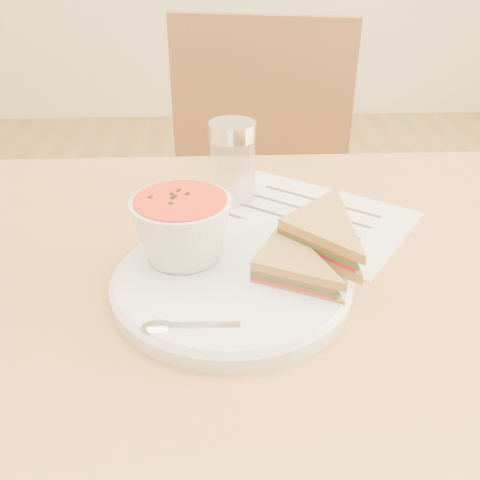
{
  "coord_description": "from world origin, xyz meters",
  "views": [
    {
      "loc": [
        0.01,
        -0.51,
        1.09
      ],
      "look_at": [
        0.03,
        -0.02,
        0.8
      ],
      "focal_mm": 40.0,
      "sensor_mm": 36.0,
      "label": 1
    }
  ],
  "objects_px": {
    "soup_bowl": "(182,232)",
    "chair_far": "(245,249)",
    "dining_table": "(217,478)",
    "condiment_shaker": "(233,163)",
    "plate": "(232,283)"
  },
  "relations": [
    {
      "from": "plate",
      "to": "chair_far",
      "type": "bearing_deg",
      "value": 85.36
    },
    {
      "from": "soup_bowl",
      "to": "chair_far",
      "type": "bearing_deg",
      "value": 79.41
    },
    {
      "from": "chair_far",
      "to": "plate",
      "type": "distance_m",
      "value": 0.63
    },
    {
      "from": "chair_far",
      "to": "plate",
      "type": "relative_size",
      "value": 3.64
    },
    {
      "from": "chair_far",
      "to": "soup_bowl",
      "type": "relative_size",
      "value": 8.6
    },
    {
      "from": "plate",
      "to": "condiment_shaker",
      "type": "xyz_separation_m",
      "value": [
        0.01,
        0.22,
        0.05
      ]
    },
    {
      "from": "dining_table",
      "to": "chair_far",
      "type": "relative_size",
      "value": 1.07
    },
    {
      "from": "chair_far",
      "to": "condiment_shaker",
      "type": "height_order",
      "value": "chair_far"
    },
    {
      "from": "plate",
      "to": "soup_bowl",
      "type": "distance_m",
      "value": 0.08
    },
    {
      "from": "condiment_shaker",
      "to": "dining_table",
      "type": "bearing_deg",
      "value": -100.37
    },
    {
      "from": "dining_table",
      "to": "condiment_shaker",
      "type": "xyz_separation_m",
      "value": [
        0.03,
        0.18,
        0.43
      ]
    },
    {
      "from": "chair_far",
      "to": "soup_bowl",
      "type": "bearing_deg",
      "value": 93.46
    },
    {
      "from": "plate",
      "to": "condiment_shaker",
      "type": "height_order",
      "value": "condiment_shaker"
    },
    {
      "from": "chair_far",
      "to": "dining_table",
      "type": "bearing_deg",
      "value": 96.47
    },
    {
      "from": "soup_bowl",
      "to": "condiment_shaker",
      "type": "height_order",
      "value": "condiment_shaker"
    }
  ]
}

